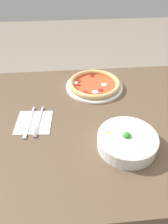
{
  "coord_description": "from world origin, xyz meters",
  "views": [
    {
      "loc": [
        0.12,
        0.73,
        1.42
      ],
      "look_at": [
        0.05,
        -0.03,
        0.79
      ],
      "focal_mm": 35.0,
      "sensor_mm": 36.0,
      "label": 1
    }
  ],
  "objects_px": {
    "pizza": "(94,85)",
    "fork": "(39,121)",
    "bowl": "(127,141)",
    "knife": "(30,120)"
  },
  "relations": [
    {
      "from": "pizza",
      "to": "bowl",
      "type": "height_order",
      "value": "bowl"
    },
    {
      "from": "fork",
      "to": "knife",
      "type": "relative_size",
      "value": 0.97
    },
    {
      "from": "pizza",
      "to": "knife",
      "type": "bearing_deg",
      "value": 37.4
    },
    {
      "from": "pizza",
      "to": "fork",
      "type": "relative_size",
      "value": 1.55
    },
    {
      "from": "pizza",
      "to": "knife",
      "type": "relative_size",
      "value": 1.5
    },
    {
      "from": "bowl",
      "to": "knife",
      "type": "relative_size",
      "value": 1.14
    },
    {
      "from": "fork",
      "to": "knife",
      "type": "distance_m",
      "value": 0.04
    },
    {
      "from": "pizza",
      "to": "knife",
      "type": "distance_m",
      "value": 0.4
    },
    {
      "from": "knife",
      "to": "fork",
      "type": "bearing_deg",
      "value": 87.35
    },
    {
      "from": "pizza",
      "to": "bowl",
      "type": "bearing_deg",
      "value": 99.37
    }
  ]
}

